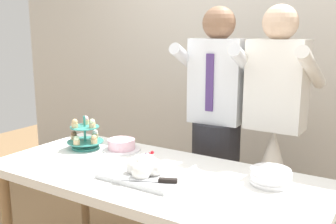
# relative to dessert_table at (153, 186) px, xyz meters

# --- Properties ---
(rear_wall) EXTENTS (5.20, 0.10, 2.90)m
(rear_wall) POSITION_rel_dessert_table_xyz_m (0.00, 1.43, 0.75)
(rear_wall) COLOR beige
(rear_wall) RESTS_ON ground_plane
(dessert_table) EXTENTS (1.80, 0.80, 0.78)m
(dessert_table) POSITION_rel_dessert_table_xyz_m (0.00, 0.00, 0.00)
(dessert_table) COLOR white
(dessert_table) RESTS_ON ground_plane
(cupcake_stand) EXTENTS (0.23, 0.23, 0.21)m
(cupcake_stand) POSITION_rel_dessert_table_xyz_m (-0.60, 0.13, 0.15)
(cupcake_stand) COLOR teal
(cupcake_stand) RESTS_ON dessert_table
(main_cake_tray) EXTENTS (0.42, 0.33, 0.13)m
(main_cake_tray) POSITION_rel_dessert_table_xyz_m (0.01, -0.07, 0.11)
(main_cake_tray) COLOR silver
(main_cake_tray) RESTS_ON dessert_table
(plate_stack) EXTENTS (0.20, 0.20, 0.08)m
(plate_stack) POSITION_rel_dessert_table_xyz_m (0.58, 0.17, 0.11)
(plate_stack) COLOR white
(plate_stack) RESTS_ON dessert_table
(round_cake) EXTENTS (0.24, 0.24, 0.07)m
(round_cake) POSITION_rel_dessert_table_xyz_m (-0.38, 0.22, 0.11)
(round_cake) COLOR white
(round_cake) RESTS_ON dessert_table
(person_groom) EXTENTS (0.48, 0.51, 1.66)m
(person_groom) POSITION_rel_dessert_table_xyz_m (0.05, 0.68, 0.05)
(person_groom) COLOR #232328
(person_groom) RESTS_ON ground_plane
(person_bride) EXTENTS (0.56, 0.56, 1.66)m
(person_bride) POSITION_rel_dessert_table_xyz_m (0.43, 0.70, -0.12)
(person_bride) COLOR white
(person_bride) RESTS_ON ground_plane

